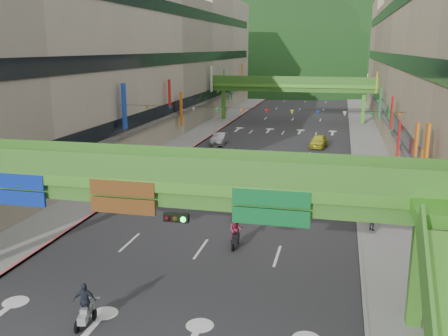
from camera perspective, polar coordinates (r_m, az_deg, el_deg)
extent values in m
cube|color=#28282B|center=(65.76, 6.35, 3.43)|extent=(18.00, 140.00, 0.02)
cube|color=gray|center=(67.90, -2.92, 3.87)|extent=(4.00, 140.00, 0.15)
cube|color=gray|center=(65.41, 15.97, 2.99)|extent=(4.00, 140.00, 0.15)
cube|color=#CC5959|center=(67.40, -1.37, 3.83)|extent=(0.20, 140.00, 0.18)
cube|color=gray|center=(65.34, 14.31, 3.10)|extent=(0.20, 140.00, 0.18)
cube|color=#9E937F|center=(69.59, -9.50, 11.75)|extent=(12.00, 95.00, 19.00)
cube|color=black|center=(67.88, -4.56, 7.36)|extent=(0.08, 90.25, 1.40)
cube|color=black|center=(67.50, -4.66, 12.43)|extent=(0.08, 90.25, 1.40)
cube|color=black|center=(67.65, -4.76, 17.52)|extent=(0.08, 90.25, 1.40)
cube|color=gray|center=(65.36, 23.65, 10.71)|extent=(12.00, 95.00, 19.00)
cube|color=black|center=(64.95, 17.93, 6.47)|extent=(0.08, 90.25, 1.40)
cube|color=black|center=(64.55, 18.33, 11.75)|extent=(0.08, 90.25, 1.40)
cube|color=black|center=(64.71, 18.74, 17.06)|extent=(0.08, 90.25, 1.40)
cube|color=#4C9E2D|center=(22.41, -6.98, -1.43)|extent=(28.00, 2.20, 0.50)
cube|color=#387223|center=(22.58, -6.93, -2.91)|extent=(28.00, 1.76, 0.70)
cube|color=#4C9E2D|center=(22.53, 21.20, -11.27)|extent=(0.60, 0.60, 4.80)
cube|color=#387223|center=(21.27, -7.99, -0.06)|extent=(28.00, 0.12, 1.10)
cube|color=#387223|center=(23.18, -6.16, 1.12)|extent=(28.00, 0.12, 1.10)
cube|color=navy|center=(24.64, -22.19, -2.43)|extent=(2.40, 0.12, 1.50)
cube|color=#593314|center=(22.18, -11.54, -3.39)|extent=(3.00, 0.12, 1.50)
cube|color=#0C5926|center=(20.41, 5.37, -4.66)|extent=(3.20, 0.12, 1.50)
cube|color=black|center=(21.35, -5.47, -5.67)|extent=(1.10, 0.28, 0.35)
cube|color=#4C9E2D|center=(79.87, 7.77, 9.33)|extent=(28.00, 2.20, 0.50)
cube|color=#387223|center=(79.92, 7.76, 8.90)|extent=(28.00, 1.76, 0.70)
cube|color=#4C9E2D|center=(81.95, -0.04, 7.21)|extent=(0.60, 0.60, 4.80)
cube|color=#4C9E2D|center=(79.91, 15.62, 6.54)|extent=(0.60, 0.60, 4.80)
cube|color=#387223|center=(78.79, 7.72, 9.86)|extent=(28.00, 0.12, 1.10)
cube|color=#387223|center=(80.85, 7.86, 9.95)|extent=(28.00, 0.12, 1.10)
ellipsoid|color=#1C4419|center=(176.13, 5.82, 9.78)|extent=(168.00, 140.00, 112.00)
ellipsoid|color=#1C4419|center=(195.43, 18.48, 9.53)|extent=(208.00, 176.00, 128.00)
cylinder|color=black|center=(45.26, 3.47, 6.82)|extent=(26.00, 0.03, 0.03)
cone|color=red|center=(48.94, -11.22, 6.80)|extent=(0.36, 0.36, 0.40)
cone|color=gold|center=(48.06, -8.73, 6.78)|extent=(0.36, 0.36, 0.40)
cone|color=#193FB2|center=(47.26, -6.15, 6.75)|extent=(0.36, 0.36, 0.40)
cone|color=silver|center=(46.57, -3.49, 6.70)|extent=(0.36, 0.36, 0.40)
cone|color=#198C33|center=(45.98, -0.75, 6.63)|extent=(0.36, 0.36, 0.40)
cone|color=orange|center=(45.49, 2.05, 6.55)|extent=(0.36, 0.36, 0.40)
cone|color=red|center=(45.11, 4.90, 6.45)|extent=(0.36, 0.36, 0.40)
cone|color=gold|center=(44.85, 7.79, 6.33)|extent=(0.36, 0.36, 0.40)
cone|color=#193FB2|center=(44.70, 10.71, 6.20)|extent=(0.36, 0.36, 0.40)
cone|color=silver|center=(44.66, 13.63, 6.05)|extent=(0.36, 0.36, 0.40)
cone|color=#198C33|center=(44.74, 16.56, 5.88)|extent=(0.36, 0.36, 0.40)
cone|color=orange|center=(44.93, 19.46, 5.70)|extent=(0.36, 0.36, 0.40)
cube|color=black|center=(34.58, 1.57, -4.91)|extent=(0.67, 1.35, 0.35)
cube|color=black|center=(34.51, 1.57, -4.51)|extent=(0.43, 0.61, 0.18)
cube|color=black|center=(34.90, 1.98, -3.87)|extent=(0.55, 0.20, 0.06)
cylinder|color=black|center=(35.15, 1.97, -5.12)|extent=(0.22, 0.51, 0.50)
cylinder|color=black|center=(34.22, 1.16, -5.64)|extent=(0.22, 0.51, 0.50)
imported|color=#3A4F55|center=(34.41, 1.58, -4.02)|extent=(0.63, 0.50, 1.53)
cube|color=black|center=(29.72, 1.32, -8.08)|extent=(0.44, 1.32, 0.35)
cube|color=black|center=(29.63, 1.32, -7.63)|extent=(0.34, 0.57, 0.18)
cube|color=black|center=(30.03, 1.61, -6.82)|extent=(0.55, 0.10, 0.06)
cylinder|color=black|center=(30.32, 1.60, -8.24)|extent=(0.14, 0.51, 0.50)
cylinder|color=black|center=(29.34, 1.02, -9.00)|extent=(0.14, 0.51, 0.50)
imported|color=maroon|center=(29.51, 1.32, -7.06)|extent=(0.78, 0.63, 1.53)
cube|color=gray|center=(22.74, -15.56, -15.81)|extent=(0.63, 1.35, 0.35)
cube|color=gray|center=(22.62, -15.60, -15.25)|extent=(0.42, 0.60, 0.18)
cube|color=gray|center=(22.86, -14.71, -14.16)|extent=(0.55, 0.18, 0.06)
cylinder|color=black|center=(23.24, -14.58, -15.91)|extent=(0.21, 0.51, 0.50)
cylinder|color=black|center=(22.54, -16.47, -17.03)|extent=(0.21, 0.51, 0.50)
imported|color=#212631|center=(22.44, -15.66, -14.43)|extent=(1.02, 0.60, 1.64)
cube|color=maroon|center=(52.95, -1.00, 1.63)|extent=(0.55, 1.34, 0.35)
cube|color=maroon|center=(52.89, -1.00, 1.90)|extent=(0.38, 0.59, 0.18)
cube|color=maroon|center=(53.38, -0.95, 2.28)|extent=(0.55, 0.14, 0.06)
cylinder|color=black|center=(53.54, -0.94, 1.44)|extent=(0.18, 0.51, 0.50)
cylinder|color=black|center=(52.47, -1.05, 1.19)|extent=(0.18, 0.51, 0.50)
imported|color=#45464E|center=(52.83, -1.00, 2.23)|extent=(0.81, 0.60, 1.53)
cube|color=black|center=(40.33, 13.01, -2.55)|extent=(1.33, 0.47, 0.35)
cube|color=black|center=(40.26, 13.03, -2.21)|extent=(0.58, 0.35, 0.18)
cube|color=black|center=(40.25, 13.83, -1.89)|extent=(0.11, 0.55, 0.06)
cylinder|color=black|center=(40.47, 13.76, -2.98)|extent=(0.51, 0.15, 0.50)
cylinder|color=black|center=(40.36, 12.21, -2.94)|extent=(0.51, 0.15, 0.50)
cube|color=black|center=(42.45, 13.03, -1.74)|extent=(1.33, 0.47, 0.35)
cube|color=black|center=(42.39, 13.05, -1.42)|extent=(0.58, 0.35, 0.18)
cube|color=black|center=(42.38, 13.81, -1.11)|extent=(0.11, 0.55, 0.06)
cylinder|color=black|center=(42.59, 13.75, -2.15)|extent=(0.51, 0.15, 0.50)
cylinder|color=black|center=(42.48, 12.27, -2.11)|extent=(0.51, 0.15, 0.50)
cube|color=black|center=(44.58, 13.06, -1.01)|extent=(1.33, 0.47, 0.35)
cube|color=black|center=(44.52, 13.07, -0.70)|extent=(0.58, 0.35, 0.18)
cube|color=black|center=(44.52, 13.79, -0.41)|extent=(0.11, 0.55, 0.06)
cylinder|color=black|center=(44.71, 13.74, -1.40)|extent=(0.51, 0.15, 0.50)
cylinder|color=black|center=(44.61, 12.33, -1.36)|extent=(0.51, 0.15, 0.50)
cube|color=black|center=(46.72, 13.07, -0.35)|extent=(1.33, 0.47, 0.35)
cube|color=black|center=(46.66, 13.09, -0.05)|extent=(0.58, 0.35, 0.18)
cube|color=black|center=(46.66, 13.78, 0.23)|extent=(0.11, 0.55, 0.06)
cylinder|color=black|center=(46.84, 13.72, -0.72)|extent=(0.51, 0.15, 0.50)
cylinder|color=black|center=(46.74, 12.38, -0.68)|extent=(0.51, 0.15, 0.50)
cube|color=black|center=(48.86, 13.09, 0.26)|extent=(1.33, 0.47, 0.35)
cube|color=black|center=(48.80, 13.11, 0.54)|extent=(0.58, 0.35, 0.18)
cube|color=black|center=(48.80, 13.77, 0.81)|extent=(0.11, 0.55, 0.06)
cylinder|color=black|center=(48.98, 13.71, -0.10)|extent=(0.51, 0.15, 0.50)
cylinder|color=black|center=(48.88, 12.43, -0.06)|extent=(0.51, 0.15, 0.50)
cube|color=black|center=(51.00, 13.11, 0.81)|extent=(1.33, 0.47, 0.35)
cube|color=black|center=(50.95, 13.12, 1.09)|extent=(0.58, 0.35, 0.18)
cube|color=black|center=(50.95, 13.75, 1.34)|extent=(0.11, 0.55, 0.06)
cylinder|color=black|center=(51.12, 13.70, 0.47)|extent=(0.51, 0.15, 0.50)
cylinder|color=black|center=(51.02, 12.48, 0.51)|extent=(0.51, 0.15, 0.50)
imported|color=#9E9DA4|center=(60.96, -0.53, 3.37)|extent=(1.67, 4.30, 1.40)
imported|color=gold|center=(60.14, 10.75, 3.03)|extent=(2.19, 4.48, 1.47)
imported|color=red|center=(34.62, 16.28, -4.90)|extent=(0.85, 0.67, 1.73)
imported|color=black|center=(46.73, 17.77, -0.25)|extent=(1.09, 0.71, 1.72)
imported|color=#2F3556|center=(33.36, 16.60, -5.82)|extent=(0.84, 0.75, 1.52)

